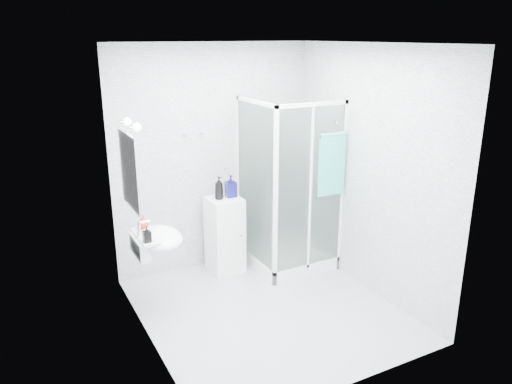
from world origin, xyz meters
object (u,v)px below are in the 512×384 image
shower_enclosure (286,232)px  storage_cabinet (225,235)px  soap_dispenser_black (147,234)px  soap_dispenser_orange (143,222)px  shampoo_bottle_a (219,188)px  wall_basin (156,240)px  shampoo_bottle_b (231,186)px  hand_towel (332,163)px

shower_enclosure → storage_cabinet: shower_enclosure is taller
shower_enclosure → soap_dispenser_black: 1.91m
soap_dispenser_orange → soap_dispenser_black: (-0.05, -0.32, 0.00)m
shampoo_bottle_a → soap_dispenser_orange: 1.08m
wall_basin → storage_cabinet: 1.18m
wall_basin → soap_dispenser_black: size_ratio=3.64×
shower_enclosure → storage_cabinet: (-0.68, 0.25, 0.00)m
shower_enclosure → wall_basin: bearing=-169.2°
shampoo_bottle_b → hand_towel: bearing=-36.7°
hand_towel → soap_dispenser_orange: bearing=173.5°
shower_enclosure → wall_basin: (-1.66, -0.32, 0.35)m
hand_towel → shampoo_bottle_a: size_ratio=2.64×
hand_towel → shower_enclosure: bearing=128.5°
shampoo_bottle_b → shower_enclosure: bearing=-25.0°
wall_basin → shampoo_bottle_b: (1.07, 0.59, 0.23)m
shower_enclosure → hand_towel: 1.03m
shower_enclosure → shampoo_bottle_a: 0.97m
storage_cabinet → shampoo_bottle_a: 0.58m
shampoo_bottle_a → soap_dispenser_orange: bearing=-157.1°
wall_basin → shampoo_bottle_a: shampoo_bottle_a is taller
hand_towel → shampoo_bottle_a: bearing=148.2°
storage_cabinet → shampoo_bottle_b: 0.59m
shampoo_bottle_a → hand_towel: bearing=-31.8°
wall_basin → shampoo_bottle_a: bearing=31.8°
wall_basin → hand_towel: bearing=-2.5°
hand_towel → shampoo_bottle_a: 1.28m
hand_towel → wall_basin: bearing=177.5°
shampoo_bottle_a → shampoo_bottle_b: size_ratio=1.02×
wall_basin → shampoo_bottle_a: size_ratio=2.12×
shampoo_bottle_a → wall_basin: bearing=-148.2°
shower_enclosure → storage_cabinet: bearing=159.7°
storage_cabinet → shower_enclosure: bearing=-22.0°
storage_cabinet → soap_dispenser_black: soap_dispenser_black is taller
wall_basin → shampoo_bottle_a: 1.11m
shampoo_bottle_a → shampoo_bottle_b: 0.15m
soap_dispenser_orange → hand_towel: bearing=-6.5°
shampoo_bottle_a → soap_dispenser_black: shampoo_bottle_a is taller
shower_enclosure → shampoo_bottle_b: (-0.58, 0.27, 0.58)m
storage_cabinet → shampoo_bottle_b: shampoo_bottle_b is taller
shower_enclosure → hand_towel: (0.32, -0.40, 0.89)m
wall_basin → storage_cabinet: size_ratio=0.63×
soap_dispenser_orange → soap_dispenser_black: 0.32m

